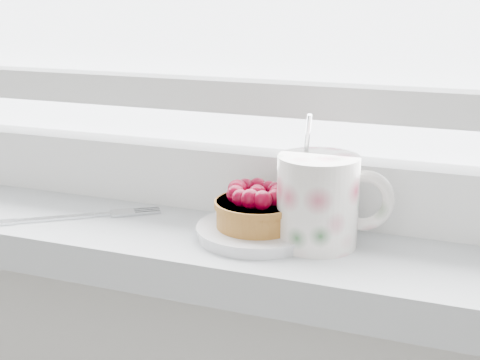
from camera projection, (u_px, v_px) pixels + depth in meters
The scene contains 4 objects.
saucer at pixel (257, 232), 0.68m from camera, with size 0.12×0.12×0.01m, color silver.
raspberry_tart at pixel (257, 207), 0.67m from camera, with size 0.09×0.09×0.05m.
floral_mug at pixel (321, 199), 0.65m from camera, with size 0.12×0.10×0.13m.
fork at pixel (81, 216), 0.74m from camera, with size 0.15×0.12×0.00m.
Camera 1 is at (0.24, 1.29, 1.18)m, focal length 50.00 mm.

